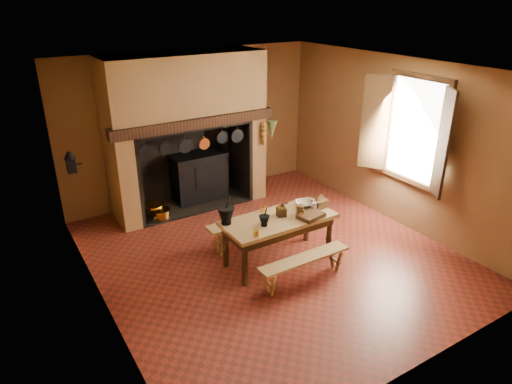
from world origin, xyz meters
TOP-DOWN VIEW (x-y plane):
  - floor at (0.00, 0.00)m, footprint 5.50×5.50m
  - ceiling at (0.00, 0.00)m, footprint 5.50×5.50m
  - back_wall at (0.00, 2.75)m, footprint 5.00×0.02m
  - wall_left at (-2.50, 0.00)m, footprint 0.02×5.50m
  - wall_right at (2.50, 0.00)m, footprint 0.02×5.50m
  - wall_front at (0.00, -2.75)m, footprint 5.00×0.02m
  - chimney_breast at (-0.30, 2.31)m, footprint 2.95×0.96m
  - iron_range at (-0.04, 2.45)m, footprint 1.12×0.55m
  - hearth_pans at (-1.05, 2.22)m, footprint 0.51×0.62m
  - hanging_pans at (-0.34, 1.81)m, footprint 1.92×0.29m
  - onion_string at (1.00, 1.79)m, footprint 0.12×0.10m
  - herb_bunch at (1.18, 1.79)m, footprint 0.20×0.20m
  - window at (2.35, -0.40)m, footprint 0.39×1.75m
  - wall_coffee_mill at (-2.42, 1.55)m, footprint 0.23×0.16m
  - work_table at (-0.01, -0.20)m, footprint 1.66×0.74m
  - bench_front at (-0.01, -0.84)m, footprint 1.39×0.24m
  - bench_back at (-0.01, 0.43)m, footprint 1.64×0.29m
  - mortar_large at (-0.74, 0.04)m, footprint 0.25×0.25m
  - mortar_small at (-0.32, -0.29)m, footprint 0.15×0.15m
  - coffee_grinder at (0.06, -0.16)m, footprint 0.19×0.16m
  - brass_mug_a at (-0.57, -0.49)m, footprint 0.10×0.10m
  - brass_mug_b at (-0.11, 0.09)m, footprint 0.09×0.09m
  - mixing_bowl at (0.56, -0.07)m, footprint 0.36×0.36m
  - stoneware_crock at (0.33, -0.26)m, footprint 0.11×0.11m
  - glass_jar at (0.56, -0.30)m, footprint 0.10×0.10m
  - wicker_basket at (0.72, -0.23)m, footprint 0.24×0.19m
  - wooden_tray at (0.39, -0.43)m, footprint 0.41×0.32m
  - brass_cup at (0.29, -0.35)m, footprint 0.13×0.13m

SIDE VIEW (x-z plane):
  - floor at x=0.00m, z-range 0.00..0.00m
  - hearth_pans at x=-1.05m, z-range -0.01..0.19m
  - bench_front at x=-0.01m, z-range 0.10..0.49m
  - bench_back at x=-0.01m, z-range 0.11..0.58m
  - iron_range at x=-0.04m, z-range -0.32..1.28m
  - work_table at x=-0.01m, z-range 0.25..0.97m
  - wooden_tray at x=0.39m, z-range 0.72..0.78m
  - mixing_bowl at x=0.56m, z-range 0.72..0.79m
  - brass_mug_b at x=-0.11m, z-range 0.72..0.80m
  - brass_cup at x=0.29m, z-range 0.72..0.81m
  - brass_mug_a at x=-0.57m, z-range 0.72..0.81m
  - stoneware_crock at x=0.33m, z-range 0.72..0.85m
  - wicker_basket at x=0.72m, z-range 0.68..0.90m
  - glass_jar at x=0.56m, z-range 0.72..0.86m
  - coffee_grinder at x=0.06m, z-range 0.70..0.89m
  - mortar_small at x=-0.32m, z-range 0.68..0.94m
  - mortar_large at x=-0.74m, z-range 0.65..1.07m
  - onion_string at x=1.00m, z-range 1.10..1.56m
  - hanging_pans at x=-0.34m, z-range 1.23..1.50m
  - herb_bunch at x=1.18m, z-range 1.21..1.56m
  - back_wall at x=0.00m, z-range 0.00..2.80m
  - wall_left at x=-2.50m, z-range 0.00..2.80m
  - wall_right at x=2.50m, z-range 0.00..2.80m
  - wall_front at x=0.00m, z-range 0.00..2.80m
  - wall_coffee_mill at x=-2.42m, z-range 1.36..1.67m
  - window at x=2.35m, z-range 0.82..2.58m
  - chimney_breast at x=-0.30m, z-range 0.41..3.21m
  - ceiling at x=0.00m, z-range 2.80..2.80m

